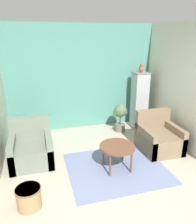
# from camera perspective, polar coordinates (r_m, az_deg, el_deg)

# --- Properties ---
(ground_plane) EXTENTS (20.00, 20.00, 0.00)m
(ground_plane) POSITION_cam_1_polar(r_m,az_deg,el_deg) (3.64, 7.21, -22.36)
(ground_plane) COLOR #B2A893
(ground_plane) RESTS_ON ground
(wall_back_accent) EXTENTS (3.96, 0.06, 2.71)m
(wall_back_accent) POSITION_cam_1_polar(r_m,az_deg,el_deg) (5.79, -4.32, 8.78)
(wall_back_accent) COLOR #4C897A
(wall_back_accent) RESTS_ON ground_plane
(wall_right) EXTENTS (0.06, 3.07, 2.71)m
(wall_right) POSITION_cam_1_polar(r_m,az_deg,el_deg) (5.17, 21.35, 6.23)
(wall_right) COLOR beige
(wall_right) RESTS_ON ground_plane
(area_rug) EXTENTS (1.84, 1.56, 0.01)m
(area_rug) POSITION_cam_1_polar(r_m,az_deg,el_deg) (4.35, 4.87, -14.36)
(area_rug) COLOR slate
(area_rug) RESTS_ON ground_plane
(coffee_table) EXTENTS (0.66, 0.66, 0.49)m
(coffee_table) POSITION_cam_1_polar(r_m,az_deg,el_deg) (4.12, 5.04, -9.36)
(coffee_table) COLOR brown
(coffee_table) RESTS_ON ground_plane
(armchair_left) EXTENTS (0.81, 0.85, 0.84)m
(armchair_left) POSITION_cam_1_polar(r_m,az_deg,el_deg) (4.60, -16.97, -9.33)
(armchair_left) COLOR slate
(armchair_left) RESTS_ON ground_plane
(armchair_right) EXTENTS (0.81, 0.85, 0.84)m
(armchair_right) POSITION_cam_1_polar(r_m,az_deg,el_deg) (5.03, 15.53, -6.65)
(armchair_right) COLOR #7A664C
(armchair_right) RESTS_ON ground_plane
(birdcage) EXTENTS (0.45, 0.45, 1.51)m
(birdcage) POSITION_cam_1_polar(r_m,az_deg,el_deg) (6.04, 10.74, 2.93)
(birdcage) COLOR slate
(birdcage) RESTS_ON ground_plane
(parrot) EXTENTS (0.11, 0.20, 0.24)m
(parrot) POSITION_cam_1_polar(r_m,az_deg,el_deg) (5.86, 11.27, 11.18)
(parrot) COLOR #D14C2D
(parrot) RESTS_ON birdcage
(potted_plant) EXTENTS (0.36, 0.33, 0.74)m
(potted_plant) POSITION_cam_1_polar(r_m,az_deg,el_deg) (5.73, 5.83, -0.77)
(potted_plant) COLOR #66605B
(potted_plant) RESTS_ON ground_plane
(wicker_basket) EXTENTS (0.37, 0.37, 0.33)m
(wicker_basket) POSITION_cam_1_polar(r_m,az_deg,el_deg) (3.58, -17.63, -20.41)
(wicker_basket) COLOR #A37F51
(wicker_basket) RESTS_ON ground_plane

